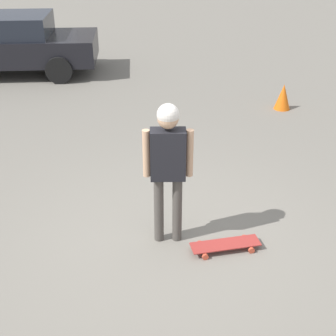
{
  "coord_description": "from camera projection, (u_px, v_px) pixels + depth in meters",
  "views": [
    {
      "loc": [
        -4.55,
        -0.46,
        3.42
      ],
      "look_at": [
        0.0,
        0.0,
        0.97
      ],
      "focal_mm": 50.0,
      "sensor_mm": 36.0,
      "label": 1
    }
  ],
  "objects": [
    {
      "name": "person",
      "position": [
        168.0,
        158.0,
        5.13
      ],
      "size": [
        0.24,
        0.55,
        1.73
      ],
      "rotation": [
        0.0,
        0.0,
        -1.45
      ],
      "color": "#4C4742",
      "rests_on": "ground_plane"
    },
    {
      "name": "skateboard",
      "position": [
        225.0,
        245.0,
        5.43
      ],
      "size": [
        0.46,
        0.84,
        0.08
      ],
      "rotation": [
        0.0,
        0.0,
        1.88
      ],
      "color": "#A5332D",
      "rests_on": "ground_plane"
    },
    {
      "name": "traffic_cone",
      "position": [
        283.0,
        97.0,
        9.37
      ],
      "size": [
        0.32,
        0.32,
        0.51
      ],
      "color": "orange",
      "rests_on": "ground_plane"
    },
    {
      "name": "car_parked_near",
      "position": [
        8.0,
        44.0,
        11.32
      ],
      "size": [
        2.48,
        4.51,
        1.42
      ],
      "rotation": [
        0.0,
        0.0,
        1.74
      ],
      "color": "black",
      "rests_on": "ground_plane"
    },
    {
      "name": "ground_plane",
      "position": [
        168.0,
        239.0,
        5.65
      ],
      "size": [
        220.0,
        220.0,
        0.0
      ],
      "primitive_type": "plane",
      "color": "gray"
    }
  ]
}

